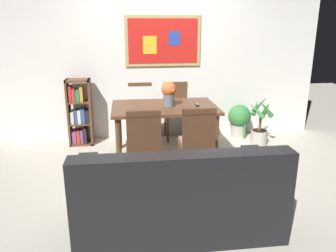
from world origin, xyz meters
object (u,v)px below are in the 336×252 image
Objects in this scene: dining_chair_far_left at (141,106)px; bookshelf at (80,114)px; dining_chair_near_right at (197,138)px; dining_table at (164,113)px; dining_chair_far_right at (176,106)px; tv_remote at (197,105)px; flower_vase at (169,92)px; potted_ivy at (239,119)px; leather_couch at (178,199)px; dining_chair_near_left at (144,141)px; potted_palm at (260,126)px.

bookshelf is (-0.94, -0.15, -0.06)m from dining_chair_far_left.
bookshelf is (-1.52, 1.49, -0.06)m from dining_chair_near_right.
dining_table is 1.57× the size of dining_chair_far_right.
dining_chair_far_right reaches higher than tv_remote.
flower_vase is at bearing -28.32° from bookshelf.
potted_ivy is 1.24m from tv_remote.
leather_couch reaches higher than tv_remote.
dining_chair_near_right is (0.29, -0.81, -0.10)m from dining_table.
dining_chair_far_right is at bearing 70.40° from dining_table.
dining_chair_far_right is 0.89× the size of bookshelf.
potted_ivy is (1.67, 1.55, -0.24)m from dining_chair_near_left.
leather_couch is 5.36× the size of flower_vase.
leather_couch is 1.89m from flower_vase.
potted_ivy is at bearing -3.90° from dining_chair_far_left.
dining_chair_near_right is 1.67m from potted_palm.
dining_chair_near_left is 1.76m from dining_chair_far_right.
dining_chair_far_left is at bearing 109.07° from dining_table.
dining_table is at bearing -151.68° from potted_ivy.
dining_chair_far_right is 0.88m from tv_remote.
dining_table is 0.88m from dining_chair_far_left.
dining_chair_far_left is 5.72× the size of tv_remote.
dining_chair_far_right reaches higher than potted_ivy.
dining_chair_far_right is 1.53m from bookshelf.
dining_chair_near_left reaches higher than potted_ivy.
dining_table is 1.55m from potted_ivy.
leather_couch is at bearing -106.91° from tv_remote.
potted_ivy is (2.56, 0.04, -0.18)m from bookshelf.
dining_table is 1.58m from potted_palm.
dining_chair_near_left is 0.51× the size of leather_couch.
dining_chair_near_right reaches higher than leather_couch.
dining_chair_far_left is 1.74m from dining_chair_near_right.
flower_vase reaches higher than dining_chair_far_left.
potted_ivy is 3.84× the size of tv_remote.
tv_remote is at bearing -3.36° from dining_table.
dining_chair_near_right is 2.71× the size of flower_vase.
dining_chair_far_left is at bearing 130.69° from tv_remote.
flower_vase is at bearing -67.56° from dining_chair_far_left.
dining_chair_near_left is at bearing -148.73° from potted_palm.
bookshelf is (-0.89, 1.52, -0.06)m from dining_chair_near_left.
flower_vase reaches higher than bookshelf.
leather_couch is at bearing -98.26° from dining_chair_far_right.
dining_chair_near_right is 1.49× the size of potted_ivy.
potted_palm is (1.23, -0.52, -0.24)m from dining_chair_far_right.
dining_table is 1.87× the size of potted_palm.
tv_remote is at bearing 73.09° from leather_couch.
dining_chair_far_right is 5.72× the size of tv_remote.
dining_chair_near_left is at bearing -59.48° from bookshelf.
flower_vase is 2.11× the size of tv_remote.
potted_palm is (1.61, 2.09, -0.02)m from leather_couch.
potted_ivy is (1.05, 1.53, -0.24)m from dining_chair_near_right.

